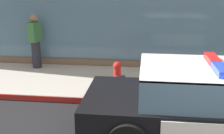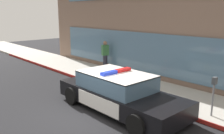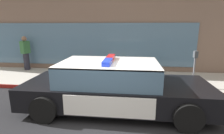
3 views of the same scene
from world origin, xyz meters
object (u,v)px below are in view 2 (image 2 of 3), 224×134
(fire_hydrant, at_px, (118,77))
(pedestrian_on_sidewalk, at_px, (105,55))
(police_cruiser, at_px, (119,92))
(parking_meter, at_px, (214,89))

(fire_hydrant, bearing_deg, pedestrian_on_sidewalk, 150.14)
(fire_hydrant, relative_size, pedestrian_on_sidewalk, 0.42)
(police_cruiser, height_order, pedestrian_on_sidewalk, pedestrian_on_sidewalk)
(pedestrian_on_sidewalk, relative_size, parking_meter, 1.28)
(fire_hydrant, height_order, parking_meter, parking_meter)
(pedestrian_on_sidewalk, distance_m, parking_meter, 7.83)
(police_cruiser, relative_size, fire_hydrant, 7.11)
(fire_hydrant, xyz_separation_m, parking_meter, (4.83, -0.24, 0.58))
(police_cruiser, xyz_separation_m, parking_meter, (2.72, 1.70, 0.40))
(parking_meter, bearing_deg, pedestrian_on_sidewalk, 166.41)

